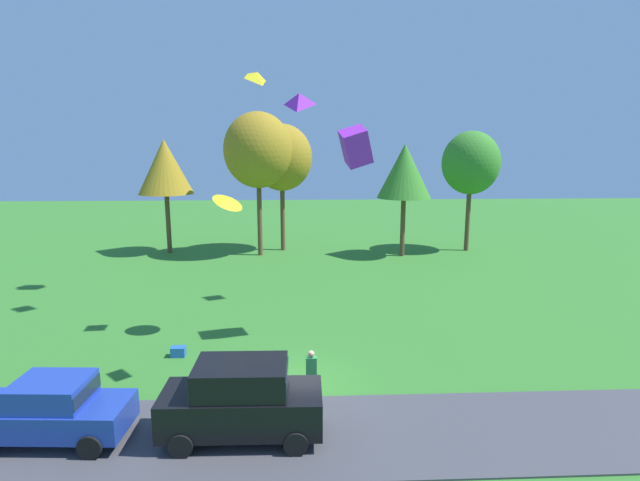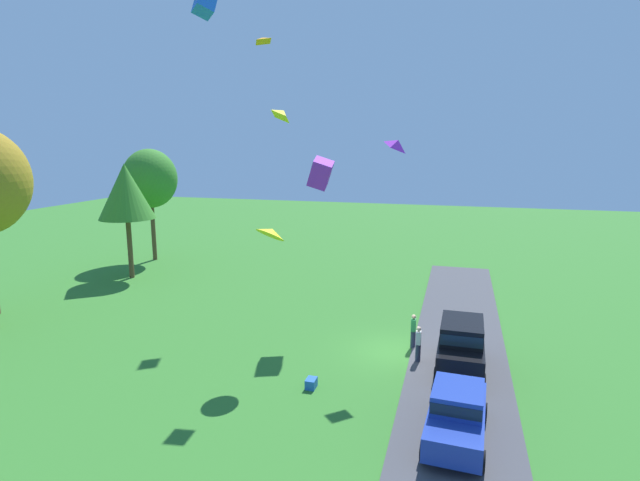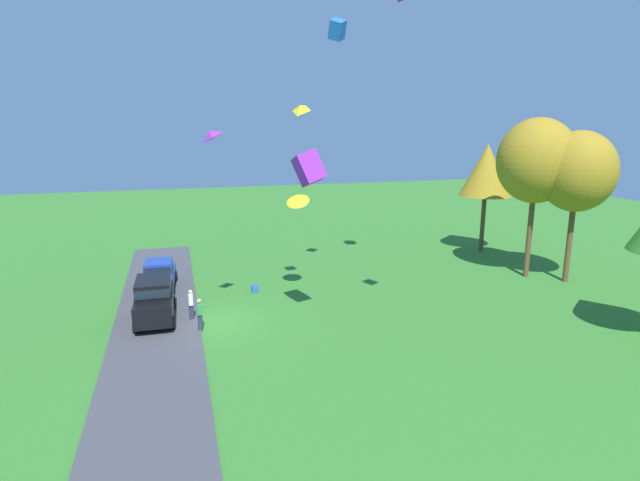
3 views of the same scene
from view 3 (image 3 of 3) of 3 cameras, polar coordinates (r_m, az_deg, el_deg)
name	(u,v)px [view 3 (image 3 of 3)]	position (r m, az deg, el deg)	size (l,w,h in m)	color
ground_plane	(215,323)	(27.51, -11.93, -9.24)	(120.00, 120.00, 0.00)	#337528
pavement_strip	(156,329)	(27.49, -18.18, -9.58)	(36.00, 4.40, 0.06)	#424247
car_sedan_near_entrance	(159,274)	(33.50, -17.91, -3.64)	(4.50, 2.17, 1.84)	#1E389E
car_suv_by_flagpole	(154,298)	(28.26, -18.42, -6.23)	(4.63, 2.11, 2.28)	black
person_on_lawn	(191,305)	(27.90, -14.52, -7.12)	(0.36, 0.24, 1.71)	#2D334C
person_beside_suv	(200,314)	(26.43, -13.58, -8.22)	(0.36, 0.24, 1.71)	#2D334C
tree_center_back	(487,171)	(42.94, 18.50, 7.59)	(4.18, 4.18, 8.83)	brown
tree_far_left	(537,161)	(36.35, 23.51, 8.32)	(5.12, 5.12, 10.81)	brown
tree_far_right	(577,172)	(36.31, 27.34, 6.99)	(4.74, 4.74, 10.00)	brown
cooler_box	(255,289)	(31.93, -7.46, -5.50)	(0.56, 0.40, 0.40)	blue
kite_diamond_mid_center	(300,108)	(27.49, -2.33, 14.85)	(0.84, 0.75, 0.33)	yellow
kite_delta_topmost	(298,199)	(29.17, -2.58, 4.73)	(1.35, 1.35, 0.31)	yellow
kite_box_near_flag	(337,29)	(30.42, 1.99, 22.96)	(0.74, 0.74, 1.03)	blue
kite_diamond_high_right	(210,135)	(25.07, -12.49, 11.73)	(0.78, 0.86, 0.38)	purple
kite_box_low_drifter	(309,168)	(23.55, -1.27, 8.27)	(1.01, 1.01, 1.41)	purple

